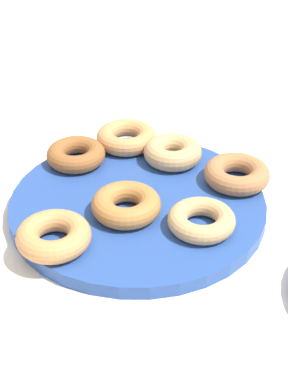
% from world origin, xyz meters
% --- Properties ---
extents(ground_plane, '(2.40, 2.40, 0.00)m').
position_xyz_m(ground_plane, '(0.00, 0.00, 0.00)').
color(ground_plane, white).
extents(donut_plate, '(0.33, 0.33, 0.02)m').
position_xyz_m(donut_plate, '(0.00, 0.00, 0.01)').
color(donut_plate, '#284C9E').
rests_on(donut_plate, ground_plane).
extents(donut_0, '(0.12, 0.12, 0.03)m').
position_xyz_m(donut_0, '(0.12, 0.06, 0.03)').
color(donut_0, tan).
rests_on(donut_0, donut_plate).
extents(donut_1, '(0.12, 0.12, 0.03)m').
position_xyz_m(donut_1, '(-0.14, -0.00, 0.03)').
color(donut_1, '#B27547').
rests_on(donut_1, donut_plate).
extents(donut_2, '(0.11, 0.11, 0.02)m').
position_xyz_m(donut_2, '(-0.06, 0.08, 0.03)').
color(donut_2, tan).
rests_on(donut_2, donut_plate).
extents(donut_3, '(0.11, 0.11, 0.03)m').
position_xyz_m(donut_3, '(0.06, -0.11, 0.03)').
color(donut_3, '#995B2D').
rests_on(donut_3, donut_plate).
extents(donut_4, '(0.10, 0.10, 0.03)m').
position_xyz_m(donut_4, '(0.02, 0.03, 0.03)').
color(donut_4, '#BC7A3D').
rests_on(donut_4, donut_plate).
extents(donut_5, '(0.12, 0.12, 0.03)m').
position_xyz_m(donut_5, '(-0.07, -0.08, 0.03)').
color(donut_5, tan).
rests_on(donut_5, donut_plate).
extents(donut_6, '(0.10, 0.10, 0.03)m').
position_xyz_m(donut_6, '(-0.02, -0.14, 0.03)').
color(donut_6, tan).
rests_on(donut_6, donut_plate).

